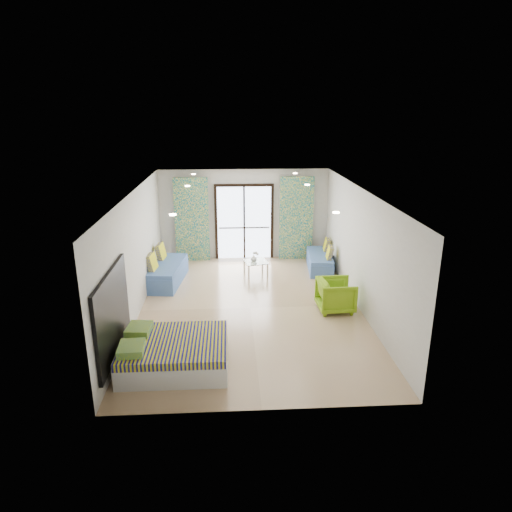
{
  "coord_description": "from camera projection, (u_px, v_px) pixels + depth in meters",
  "views": [
    {
      "loc": [
        -0.44,
        -9.62,
        4.38
      ],
      "look_at": [
        0.15,
        0.33,
        1.15
      ],
      "focal_mm": 32.0,
      "sensor_mm": 36.0,
      "label": 1
    }
  ],
  "objects": [
    {
      "name": "balcony_rail",
      "position": [
        244.0,
        228.0,
        13.76
      ],
      "size": [
        1.52,
        0.03,
        0.04
      ],
      "primitive_type": "cube",
      "color": "#595451",
      "rests_on": "balcony_door"
    },
    {
      "name": "coffee_table",
      "position": [
        256.0,
        263.0,
        12.48
      ],
      "size": [
        0.71,
        0.71,
        0.69
      ],
      "rotation": [
        0.0,
        0.0,
        0.2
      ],
      "color": "silver",
      "rests_on": "floor"
    },
    {
      "name": "downlight_b",
      "position": [
        336.0,
        212.0,
        7.87
      ],
      "size": [
        0.12,
        0.12,
        0.02
      ],
      "primitive_type": "cylinder",
      "color": "#FFE0B2",
      "rests_on": "ceiling"
    },
    {
      "name": "downlight_c",
      "position": [
        187.0,
        186.0,
        10.56
      ],
      "size": [
        0.12,
        0.12,
        0.02
      ],
      "primitive_type": "cylinder",
      "color": "#FFE0B2",
      "rests_on": "ceiling"
    },
    {
      "name": "ceiling",
      "position": [
        250.0,
        192.0,
        9.68
      ],
      "size": [
        5.0,
        7.5,
        0.01
      ],
      "primitive_type": null,
      "color": "silver",
      "rests_on": "ground"
    },
    {
      "name": "wall_left",
      "position": [
        136.0,
        254.0,
        9.95
      ],
      "size": [
        0.01,
        7.5,
        2.7
      ],
      "primitive_type": null,
      "color": "silver",
      "rests_on": "ground"
    },
    {
      "name": "headboard",
      "position": [
        113.0,
        314.0,
        7.75
      ],
      "size": [
        0.06,
        2.1,
        1.5
      ],
      "primitive_type": "cube",
      "color": "black",
      "rests_on": "floor"
    },
    {
      "name": "downlight_a",
      "position": [
        173.0,
        215.0,
        7.71
      ],
      "size": [
        0.12,
        0.12,
        0.02
      ],
      "primitive_type": "cylinder",
      "color": "#FFE0B2",
      "rests_on": "ceiling"
    },
    {
      "name": "wall_back",
      "position": [
        244.0,
        215.0,
        13.66
      ],
      "size": [
        5.0,
        0.01,
        2.7
      ],
      "primitive_type": null,
      "color": "silver",
      "rests_on": "ground"
    },
    {
      "name": "downlight_d",
      "position": [
        307.0,
        185.0,
        10.72
      ],
      "size": [
        0.12,
        0.12,
        0.02
      ],
      "primitive_type": "cylinder",
      "color": "#FFE0B2",
      "rests_on": "ceiling"
    },
    {
      "name": "curtain_left",
      "position": [
        192.0,
        220.0,
        13.43
      ],
      "size": [
        1.0,
        0.1,
        2.5
      ],
      "primitive_type": "cube",
      "color": "white",
      "rests_on": "floor"
    },
    {
      "name": "downlight_f",
      "position": [
        295.0,
        173.0,
        12.62
      ],
      "size": [
        0.12,
        0.12,
        0.02
      ],
      "primitive_type": "cylinder",
      "color": "#FFE0B2",
      "rests_on": "ceiling"
    },
    {
      "name": "vase",
      "position": [
        254.0,
        258.0,
        12.44
      ],
      "size": [
        0.23,
        0.23,
        0.18
      ],
      "primitive_type": "imported",
      "rotation": [
        0.0,
        0.0,
        0.35
      ],
      "color": "white",
      "rests_on": "coffee_table"
    },
    {
      "name": "armchair",
      "position": [
        336.0,
        294.0,
        10.27
      ],
      "size": [
        0.76,
        0.81,
        0.8
      ],
      "primitive_type": "imported",
      "rotation": [
        0.0,
        0.0,
        1.61
      ],
      "color": "#7FB217",
      "rests_on": "floor"
    },
    {
      "name": "curtain_right",
      "position": [
        296.0,
        219.0,
        13.6
      ],
      "size": [
        1.0,
        0.1,
        2.5
      ],
      "primitive_type": "cube",
      "color": "white",
      "rests_on": "floor"
    },
    {
      "name": "daybed_right",
      "position": [
        320.0,
        261.0,
        12.97
      ],
      "size": [
        0.79,
        1.68,
        0.8
      ],
      "rotation": [
        0.0,
        0.0,
        -0.1
      ],
      "color": "#4668A7",
      "rests_on": "floor"
    },
    {
      "name": "balcony_door",
      "position": [
        244.0,
        218.0,
        13.66
      ],
      "size": [
        1.76,
        0.08,
        2.28
      ],
      "color": "black",
      "rests_on": "floor"
    },
    {
      "name": "wall_right",
      "position": [
        361.0,
        250.0,
        10.24
      ],
      "size": [
        0.01,
        7.5,
        2.7
      ],
      "primitive_type": null,
      "color": "silver",
      "rests_on": "ground"
    },
    {
      "name": "downlight_e",
      "position": [
        194.0,
        174.0,
        12.46
      ],
      "size": [
        0.12,
        0.12,
        0.02
      ],
      "primitive_type": "cylinder",
      "color": "#FFE0B2",
      "rests_on": "ceiling"
    },
    {
      "name": "floor",
      "position": [
        250.0,
        308.0,
        10.51
      ],
      "size": [
        5.0,
        7.5,
        0.01
      ],
      "primitive_type": null,
      "color": "tan",
      "rests_on": "ground"
    },
    {
      "name": "daybed_left",
      "position": [
        167.0,
        272.0,
        11.96
      ],
      "size": [
        0.95,
        1.96,
        0.93
      ],
      "rotation": [
        0.0,
        0.0,
        -0.12
      ],
      "color": "#4668A7",
      "rests_on": "floor"
    },
    {
      "name": "bed",
      "position": [
        173.0,
        353.0,
        8.05
      ],
      "size": [
        1.85,
        1.51,
        0.64
      ],
      "color": "silver",
      "rests_on": "floor"
    },
    {
      "name": "switch_plate",
      "position": [
        127.0,
        287.0,
        8.94
      ],
      "size": [
        0.02,
        0.1,
        0.1
      ],
      "primitive_type": "cube",
      "color": "silver",
      "rests_on": "wall_left"
    },
    {
      "name": "wall_front",
      "position": [
        262.0,
        330.0,
        6.53
      ],
      "size": [
        5.0,
        0.01,
        2.7
      ],
      "primitive_type": null,
      "color": "silver",
      "rests_on": "ground"
    }
  ]
}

